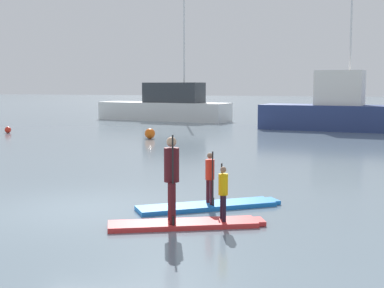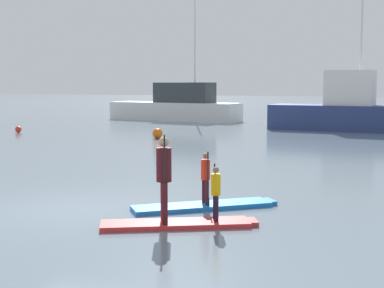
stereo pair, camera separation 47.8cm
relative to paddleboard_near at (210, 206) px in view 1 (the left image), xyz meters
name	(u,v)px [view 1 (the left image)]	position (x,y,z in m)	size (l,w,h in m)	color
ground_plane	(78,209)	(-2.81, -1.01, -0.05)	(240.00, 240.00, 0.00)	slate
paddleboard_near	(210,206)	(0.00, 0.00, 0.00)	(3.07, 2.48, 0.10)	blue
paddler_child_solo	(210,175)	(0.01, -0.01, 0.71)	(0.30, 0.35, 1.22)	#4C1419
paddleboard_far	(187,224)	(0.00, -1.71, 0.00)	(3.06, 1.85, 0.10)	red
paddler_adult	(172,173)	(-0.26, -1.84, 1.02)	(0.40, 0.49, 1.75)	#4C1419
paddler_child_front	(223,190)	(0.66, -1.39, 0.66)	(0.25, 0.36, 1.13)	black
fishing_boat_white_large	(166,107)	(-11.27, 28.10, 1.04)	(10.94, 4.42, 9.17)	silver
fishing_boat_green_midground	(337,110)	(1.80, 22.87, 1.15)	(9.42, 3.92, 9.66)	navy
mooring_buoy_near	(8,130)	(-16.28, 15.10, 0.13)	(0.37, 0.37, 0.37)	red
mooring_buoy_mid	(150,134)	(-7.19, 14.43, 0.22)	(0.54, 0.54, 0.54)	orange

